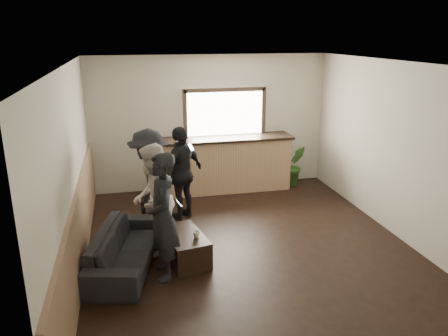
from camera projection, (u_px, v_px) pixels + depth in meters
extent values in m
cube|color=black|center=(249.00, 248.00, 6.79)|extent=(5.00, 6.00, 0.01)
cube|color=silver|center=(252.00, 64.00, 5.96)|extent=(5.00, 6.00, 0.01)
cube|color=beige|center=(210.00, 123.00, 9.17)|extent=(5.00, 0.01, 2.80)
cube|color=beige|center=(353.00, 263.00, 3.59)|extent=(5.00, 0.01, 2.80)
cube|color=beige|center=(71.00, 174.00, 5.84)|extent=(0.01, 6.00, 2.80)
cube|color=beige|center=(402.00, 152.00, 6.92)|extent=(0.01, 6.00, 2.80)
cube|color=#8C6B4F|center=(80.00, 232.00, 6.10)|extent=(0.06, 5.90, 1.10)
cube|color=tan|center=(228.00, 165.00, 9.19)|extent=(2.60, 0.60, 1.10)
cube|color=black|center=(228.00, 138.00, 9.02)|extent=(2.70, 0.68, 0.05)
cube|color=white|center=(225.00, 113.00, 9.14)|extent=(1.60, 0.06, 0.90)
cube|color=#3F3326|center=(225.00, 90.00, 8.96)|extent=(1.72, 0.08, 0.08)
cube|color=#3F3326|center=(185.00, 115.00, 8.93)|extent=(0.08, 0.08, 1.06)
cube|color=#3F3326|center=(263.00, 112.00, 9.29)|extent=(0.08, 0.08, 1.06)
imported|color=black|center=(125.00, 248.00, 6.22)|extent=(1.17, 2.02, 0.55)
cube|color=black|center=(185.00, 247.00, 6.40)|extent=(0.68, 1.01, 0.41)
imported|color=silver|center=(172.00, 227.00, 6.46)|extent=(0.13, 0.13, 0.09)
imported|color=silver|center=(196.00, 235.00, 6.22)|extent=(0.11, 0.11, 0.09)
imported|color=#2D6623|center=(294.00, 165.00, 9.51)|extent=(0.50, 0.40, 0.89)
imported|color=black|center=(163.00, 217.00, 5.78)|extent=(0.44, 0.65, 1.75)
cube|color=black|center=(179.00, 202.00, 5.78)|extent=(0.09, 0.08, 0.12)
cube|color=silver|center=(179.00, 202.00, 5.78)|extent=(0.08, 0.07, 0.11)
imported|color=beige|center=(153.00, 200.00, 6.46)|extent=(0.81, 0.95, 1.69)
cube|color=black|center=(167.00, 188.00, 6.40)|extent=(0.11, 0.09, 0.12)
cube|color=silver|center=(167.00, 188.00, 6.40)|extent=(0.09, 0.08, 0.11)
imported|color=black|center=(150.00, 182.00, 7.12)|extent=(0.86, 1.24, 1.76)
cube|color=black|center=(163.00, 175.00, 7.10)|extent=(0.10, 0.09, 0.12)
cube|color=silver|center=(163.00, 175.00, 7.09)|extent=(0.09, 0.08, 0.11)
imported|color=black|center=(182.00, 173.00, 7.71)|extent=(1.01, 0.95, 1.68)
cube|color=black|center=(191.00, 147.00, 7.43)|extent=(0.11, 0.12, 0.12)
cube|color=silver|center=(191.00, 147.00, 7.43)|extent=(0.10, 0.10, 0.11)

